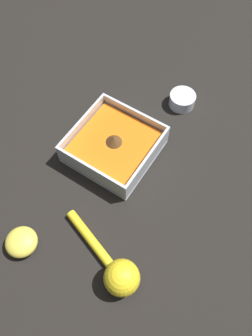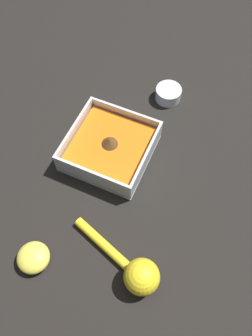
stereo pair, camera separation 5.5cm
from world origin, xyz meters
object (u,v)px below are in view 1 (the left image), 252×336
object	(u,v)px
spice_bowl	(182,100)
lemon_half	(21,242)
square_dish	(114,146)
lemon_squeezer	(117,272)

from	to	relation	value
spice_bowl	lemon_half	distance (m)	0.51
square_dish	spice_bowl	size ratio (longest dim) A/B	2.80
lemon_squeezer	lemon_half	distance (m)	0.20
spice_bowl	lemon_squeezer	distance (m)	0.46
square_dish	lemon_half	size ratio (longest dim) A/B	2.84
spice_bowl	lemon_squeezer	size ratio (longest dim) A/B	0.32
lemon_squeezer	lemon_half	xyz separation A→B (m)	(-0.05, 0.20, -0.01)
square_dish	lemon_half	world-z (taller)	square_dish
square_dish	lemon_squeezer	distance (m)	0.29
square_dish	spice_bowl	bearing A→B (deg)	-16.97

